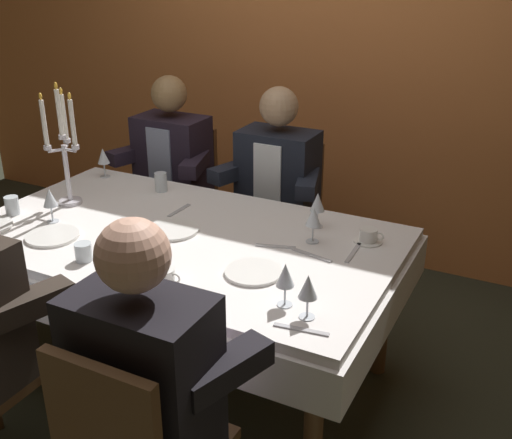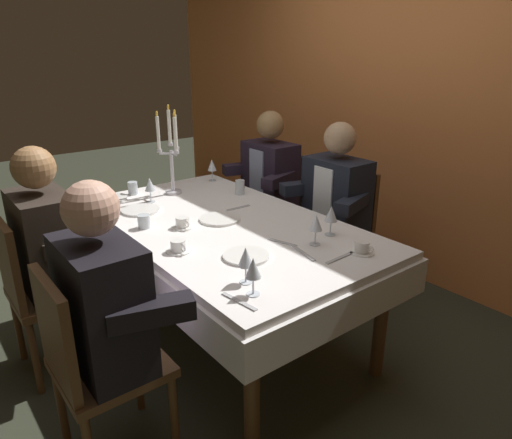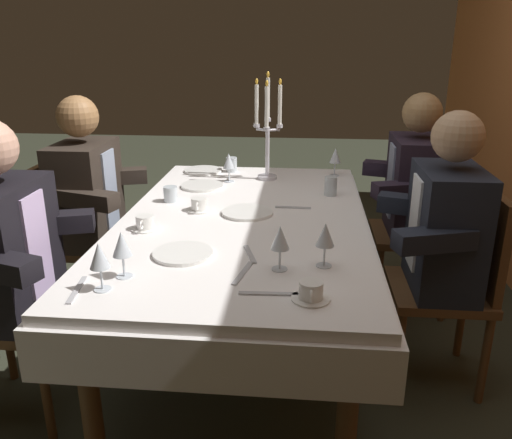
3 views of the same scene
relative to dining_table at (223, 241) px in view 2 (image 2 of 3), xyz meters
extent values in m
plane|color=#303325|center=(0.00, 0.00, -0.62)|extent=(12.00, 12.00, 0.00)
cube|color=#D97A3E|center=(0.00, 1.66, 0.73)|extent=(6.00, 0.12, 2.70)
cube|color=white|center=(0.00, 0.00, 0.10)|extent=(1.90, 1.10, 0.04)
cube|color=white|center=(0.00, 0.00, -0.01)|extent=(1.94, 1.14, 0.18)
cylinder|color=brown|center=(-0.83, -0.43, -0.27)|extent=(0.07, 0.07, 0.70)
cylinder|color=brown|center=(0.83, -0.43, -0.27)|extent=(0.07, 0.07, 0.70)
cylinder|color=brown|center=(-0.83, 0.43, -0.27)|extent=(0.07, 0.07, 0.70)
cylinder|color=brown|center=(0.83, 0.43, -0.27)|extent=(0.07, 0.07, 0.70)
cylinder|color=silver|center=(-0.68, 0.06, 0.13)|extent=(0.11, 0.11, 0.02)
cylinder|color=silver|center=(-0.68, 0.06, 0.28)|extent=(0.02, 0.02, 0.28)
cylinder|color=silver|center=(-0.68, 0.06, 0.46)|extent=(0.04, 0.04, 0.02)
cylinder|color=white|center=(-0.68, 0.06, 0.58)|extent=(0.02, 0.02, 0.21)
ellipsoid|color=yellow|center=(-0.68, 0.06, 0.70)|extent=(0.02, 0.02, 0.03)
cylinder|color=silver|center=(-0.64, 0.06, 0.40)|extent=(0.07, 0.01, 0.01)
cylinder|color=silver|center=(-0.60, 0.06, 0.42)|extent=(0.04, 0.04, 0.02)
cylinder|color=white|center=(-0.60, 0.06, 0.54)|extent=(0.02, 0.02, 0.21)
ellipsoid|color=yellow|center=(-0.60, 0.06, 0.66)|extent=(0.02, 0.02, 0.03)
cylinder|color=silver|center=(-0.70, 0.09, 0.40)|extent=(0.05, 0.07, 0.01)
cylinder|color=silver|center=(-0.72, 0.12, 0.42)|extent=(0.04, 0.04, 0.02)
cylinder|color=white|center=(-0.72, 0.12, 0.54)|extent=(0.02, 0.02, 0.21)
ellipsoid|color=yellow|center=(-0.72, 0.12, 0.66)|extent=(0.02, 0.02, 0.03)
cylinder|color=silver|center=(-0.70, 0.02, 0.40)|extent=(0.05, 0.07, 0.01)
cylinder|color=silver|center=(-0.72, -0.01, 0.42)|extent=(0.04, 0.04, 0.02)
cylinder|color=white|center=(-0.72, -0.01, 0.54)|extent=(0.02, 0.02, 0.21)
ellipsoid|color=yellow|center=(-0.72, -0.01, 0.66)|extent=(0.02, 0.02, 0.03)
cylinder|color=white|center=(-0.47, -0.28, 0.13)|extent=(0.23, 0.23, 0.01)
cylinder|color=white|center=(-0.81, -0.34, 0.13)|extent=(0.23, 0.23, 0.01)
cylinder|color=white|center=(-0.04, 0.01, 0.13)|extent=(0.24, 0.24, 0.01)
cylinder|color=white|center=(0.46, -0.18, 0.13)|extent=(0.23, 0.23, 0.01)
cylinder|color=silver|center=(0.77, -0.37, 0.12)|extent=(0.06, 0.06, 0.00)
cylinder|color=silver|center=(0.77, -0.37, 0.16)|extent=(0.01, 0.01, 0.07)
cone|color=silver|center=(0.77, -0.37, 0.24)|extent=(0.07, 0.07, 0.08)
cylinder|color=maroon|center=(0.77, -0.37, 0.22)|extent=(0.04, 0.04, 0.03)
cylinder|color=silver|center=(0.66, -0.33, 0.12)|extent=(0.06, 0.06, 0.00)
cylinder|color=silver|center=(0.66, -0.33, 0.16)|extent=(0.01, 0.01, 0.07)
cone|color=silver|center=(0.66, -0.33, 0.24)|extent=(0.07, 0.07, 0.08)
cylinder|color=maroon|center=(0.66, -0.33, 0.22)|extent=(0.04, 0.04, 0.03)
cylinder|color=silver|center=(0.56, 0.19, 0.12)|extent=(0.06, 0.06, 0.00)
cylinder|color=silver|center=(0.56, 0.19, 0.16)|extent=(0.01, 0.01, 0.07)
cone|color=silver|center=(0.56, 0.19, 0.24)|extent=(0.07, 0.07, 0.08)
cylinder|color=silver|center=(0.51, 0.35, 0.12)|extent=(0.06, 0.06, 0.00)
cylinder|color=silver|center=(0.51, 0.35, 0.16)|extent=(0.01, 0.01, 0.07)
cone|color=silver|center=(0.51, 0.35, 0.24)|extent=(0.07, 0.07, 0.08)
cylinder|color=#E0D172|center=(0.51, 0.35, 0.22)|extent=(0.04, 0.04, 0.03)
cylinder|color=silver|center=(-0.59, -0.15, 0.12)|extent=(0.06, 0.06, 0.00)
cylinder|color=silver|center=(-0.59, -0.15, 0.16)|extent=(0.01, 0.01, 0.07)
cone|color=silver|center=(-0.59, -0.15, 0.24)|extent=(0.07, 0.07, 0.08)
cylinder|color=maroon|center=(-0.59, -0.15, 0.22)|extent=(0.04, 0.04, 0.03)
cylinder|color=silver|center=(-0.79, 0.44, 0.12)|extent=(0.06, 0.06, 0.00)
cylinder|color=silver|center=(-0.79, 0.44, 0.16)|extent=(0.01, 0.01, 0.07)
cone|color=silver|center=(-0.79, 0.44, 0.24)|extent=(0.07, 0.07, 0.08)
cylinder|color=silver|center=(-0.83, -0.17, 0.16)|extent=(0.07, 0.07, 0.09)
cylinder|color=silver|center=(-0.20, -0.39, 0.16)|extent=(0.07, 0.07, 0.08)
cylinder|color=silver|center=(-0.38, 0.40, 0.17)|extent=(0.06, 0.06, 0.10)
cylinder|color=white|center=(0.77, 0.30, 0.12)|extent=(0.12, 0.12, 0.01)
cylinder|color=white|center=(0.77, 0.30, 0.15)|extent=(0.08, 0.08, 0.05)
torus|color=white|center=(0.82, 0.30, 0.15)|extent=(0.04, 0.01, 0.04)
cylinder|color=white|center=(0.20, -0.40, 0.12)|extent=(0.12, 0.12, 0.01)
cylinder|color=white|center=(0.20, -0.40, 0.15)|extent=(0.08, 0.08, 0.05)
torus|color=white|center=(0.25, -0.40, 0.15)|extent=(0.04, 0.01, 0.04)
cylinder|color=white|center=(-0.07, -0.22, 0.12)|extent=(0.12, 0.12, 0.01)
cylinder|color=white|center=(-0.07, -0.22, 0.15)|extent=(0.08, 0.08, 0.05)
torus|color=white|center=(-0.02, -0.22, 0.15)|extent=(0.04, 0.01, 0.04)
cube|color=#B7B7BC|center=(-0.15, 0.22, 0.12)|extent=(0.02, 0.17, 0.01)
cube|color=#B7B7BC|center=(0.78, -0.45, 0.12)|extent=(0.19, 0.04, 0.01)
cube|color=#B7B7BC|center=(0.44, 0.07, 0.12)|extent=(0.17, 0.07, 0.01)
cube|color=#B7B7BC|center=(0.60, 0.07, 0.12)|extent=(0.19, 0.06, 0.01)
cube|color=#B7B7BC|center=(0.75, 0.17, 0.12)|extent=(0.03, 0.19, 0.01)
cylinder|color=brown|center=(-0.81, 0.70, -0.41)|extent=(0.04, 0.04, 0.42)
cylinder|color=brown|center=(-0.45, 0.70, -0.41)|extent=(0.04, 0.04, 0.42)
cylinder|color=brown|center=(-0.81, 1.06, -0.41)|extent=(0.04, 0.04, 0.42)
cylinder|color=brown|center=(-0.45, 1.06, -0.41)|extent=(0.04, 0.04, 0.42)
cube|color=brown|center=(-0.63, 0.88, -0.18)|extent=(0.42, 0.42, 0.04)
cube|color=brown|center=(-0.63, 1.07, 0.06)|extent=(0.38, 0.04, 0.44)
cube|color=black|center=(-0.63, 0.88, 0.11)|extent=(0.42, 0.26, 0.54)
cube|color=#8B97B5|center=(-0.63, 0.75, 0.14)|extent=(0.16, 0.01, 0.40)
sphere|color=#967147|center=(-0.63, 0.88, 0.51)|extent=(0.21, 0.21, 0.21)
cube|color=black|center=(-0.85, 0.78, 0.15)|extent=(0.19, 0.34, 0.08)
cube|color=black|center=(-0.41, 0.78, 0.15)|extent=(0.19, 0.34, 0.08)
cylinder|color=brown|center=(-0.14, -0.70, -0.41)|extent=(0.04, 0.04, 0.42)
cylinder|color=brown|center=(-0.50, -0.70, -0.41)|extent=(0.04, 0.04, 0.42)
cylinder|color=brown|center=(-0.14, -1.06, -0.41)|extent=(0.04, 0.04, 0.42)
cylinder|color=brown|center=(-0.50, -1.06, -0.41)|extent=(0.04, 0.04, 0.42)
cube|color=brown|center=(-0.32, -0.88, -0.18)|extent=(0.42, 0.42, 0.04)
cube|color=brown|center=(-0.32, -1.07, 0.06)|extent=(0.38, 0.04, 0.44)
cube|color=#302720|center=(-0.32, -0.88, 0.11)|extent=(0.42, 0.26, 0.54)
cube|color=#909CB4|center=(-0.32, -0.75, 0.14)|extent=(0.16, 0.01, 0.40)
sphere|color=#9E7045|center=(-0.32, -0.88, 0.51)|extent=(0.21, 0.21, 0.21)
cube|color=#302720|center=(-0.10, -0.78, 0.15)|extent=(0.19, 0.34, 0.08)
cube|color=#302720|center=(-0.54, -0.78, 0.15)|extent=(0.19, 0.34, 0.08)
cylinder|color=brown|center=(-0.11, 0.70, -0.41)|extent=(0.04, 0.04, 0.42)
cylinder|color=brown|center=(0.25, 0.70, -0.41)|extent=(0.04, 0.04, 0.42)
cylinder|color=brown|center=(-0.11, 1.06, -0.41)|extent=(0.04, 0.04, 0.42)
cylinder|color=brown|center=(0.25, 1.06, -0.41)|extent=(0.04, 0.04, 0.42)
cube|color=brown|center=(0.07, 0.88, -0.18)|extent=(0.42, 0.42, 0.04)
cube|color=brown|center=(0.07, 1.07, 0.06)|extent=(0.38, 0.04, 0.44)
cube|color=black|center=(0.07, 0.88, 0.11)|extent=(0.42, 0.26, 0.54)
cube|color=white|center=(0.07, 0.75, 0.14)|extent=(0.16, 0.01, 0.40)
sphere|color=tan|center=(0.07, 0.88, 0.51)|extent=(0.21, 0.21, 0.21)
cube|color=black|center=(-0.15, 0.78, 0.15)|extent=(0.19, 0.34, 0.08)
cube|color=black|center=(0.29, 0.78, 0.15)|extent=(0.19, 0.34, 0.08)
cylinder|color=brown|center=(0.64, -0.70, -0.41)|extent=(0.04, 0.04, 0.42)
cylinder|color=brown|center=(0.28, -0.70, -0.41)|extent=(0.04, 0.04, 0.42)
cylinder|color=brown|center=(0.28, -1.06, -0.41)|extent=(0.04, 0.04, 0.42)
cube|color=brown|center=(0.46, -0.88, -0.18)|extent=(0.42, 0.42, 0.04)
cube|color=brown|center=(0.46, -1.07, 0.06)|extent=(0.38, 0.04, 0.44)
cube|color=black|center=(0.46, -0.88, 0.11)|extent=(0.42, 0.26, 0.54)
cube|color=#C4A9D6|center=(0.46, -0.75, 0.14)|extent=(0.16, 0.01, 0.40)
sphere|color=#DBA387|center=(0.46, -0.88, 0.51)|extent=(0.21, 0.21, 0.21)
cube|color=black|center=(0.68, -0.78, 0.15)|extent=(0.19, 0.34, 0.08)
cube|color=black|center=(0.24, -0.78, 0.15)|extent=(0.19, 0.34, 0.08)
camera|label=1|loc=(1.43, -2.05, 1.26)|focal=43.19mm
camera|label=2|loc=(2.09, -1.40, 1.06)|focal=32.75mm
camera|label=3|loc=(2.23, 0.27, 0.89)|focal=36.67mm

